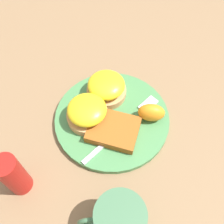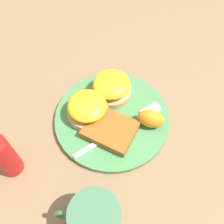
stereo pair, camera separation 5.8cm
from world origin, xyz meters
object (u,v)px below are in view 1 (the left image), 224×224
cup (119,220)px  condiment_bottle (13,175)px  fork (126,124)px  orange_wedge (151,113)px  hashbrown_patty (113,130)px  sandwich_benedict_left (106,88)px  sandwich_benedict_right (87,114)px

cup → condiment_bottle: size_ratio=1.05×
fork → orange_wedge: bearing=-166.3°
hashbrown_patty → condiment_bottle: bearing=26.8°
hashbrown_patty → condiment_bottle: 0.22m
condiment_bottle → sandwich_benedict_left: bearing=-132.7°
sandwich_benedict_right → cup: cup is taller
orange_wedge → sandwich_benedict_right: bearing=-2.5°
sandwich_benedict_left → sandwich_benedict_right: 0.08m
orange_wedge → fork: (0.06, 0.01, -0.02)m
sandwich_benedict_right → condiment_bottle: size_ratio=0.84×
sandwich_benedict_right → condiment_bottle: 0.19m
orange_wedge → cup: bearing=66.8°
sandwich_benedict_right → hashbrown_patty: sandwich_benedict_right is taller
orange_wedge → condiment_bottle: condiment_bottle is taller
sandwich_benedict_left → sandwich_benedict_right: same height
sandwich_benedict_left → cup: bearing=90.2°
orange_wedge → fork: orange_wedge is taller
sandwich_benedict_left → orange_wedge: (-0.09, 0.07, -0.00)m
orange_wedge → fork: 0.06m
sandwich_benedict_right → fork: sandwich_benedict_right is taller
orange_wedge → condiment_bottle: bearing=24.3°
sandwich_benedict_right → fork: size_ratio=0.51×
condiment_bottle → orange_wedge: bearing=-155.7°
sandwich_benedict_left → fork: bearing=113.4°
sandwich_benedict_right → cup: (-0.05, 0.22, 0.00)m
sandwich_benedict_left → hashbrown_patty: size_ratio=0.88×
sandwich_benedict_right → orange_wedge: bearing=177.5°
hashbrown_patty → fork: size_ratio=0.58×
sandwich_benedict_right → fork: 0.09m
fork → hashbrown_patty: bearing=26.3°
fork → sandwich_benedict_left: bearing=-66.6°
sandwich_benedict_right → cup: size_ratio=0.80×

